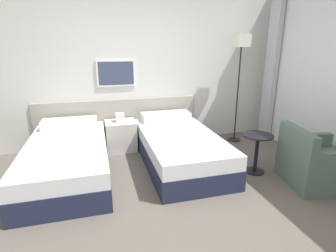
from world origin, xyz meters
The scene contains 8 objects.
ground_plane centered at (0.00, 0.00, 0.00)m, with size 16.00×16.00×0.00m, color #5B544C.
wall_headboard centered at (-0.03, 2.02, 1.30)m, with size 10.00×0.10×2.70m.
bed_near_door centered at (-1.22, 0.95, 0.24)m, with size 1.04×2.03×0.59m.
bed_near_window centered at (0.36, 0.95, 0.24)m, with size 1.04×2.03×0.59m.
nightstand centered at (-0.43, 1.69, 0.26)m, with size 0.50×0.43×0.64m.
floor_lamp centered at (1.66, 1.60, 1.58)m, with size 0.24×0.24×1.90m.
side_table centered at (1.29, 0.36, 0.38)m, with size 0.41×0.41×0.55m.
armchair centered at (1.85, -0.13, 0.25)m, with size 0.91×0.86×0.75m.
Camera 1 is at (-0.78, -2.55, 1.71)m, focal length 28.00 mm.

